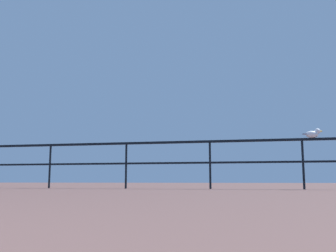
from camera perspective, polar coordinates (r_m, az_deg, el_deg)
name	(u,v)px	position (r m, az deg, el deg)	size (l,w,h in m)	color
pier_railing	(167,154)	(7.98, -0.14, -4.17)	(23.41, 0.05, 0.98)	black
seagull_on_rail	(313,134)	(7.89, 20.89, -1.08)	(0.40, 0.21, 0.19)	white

